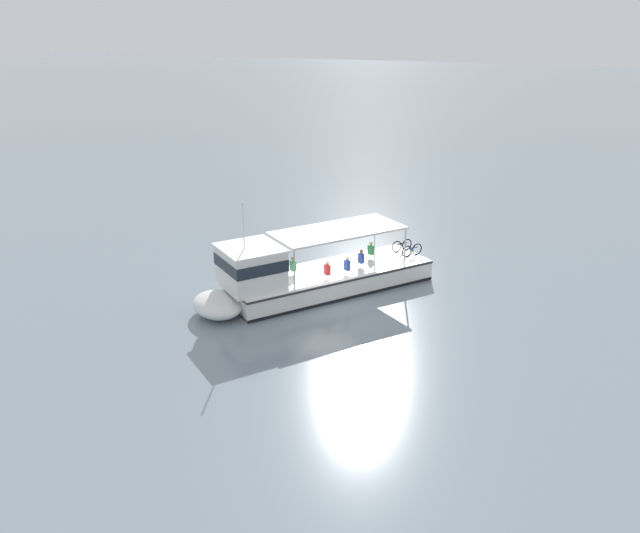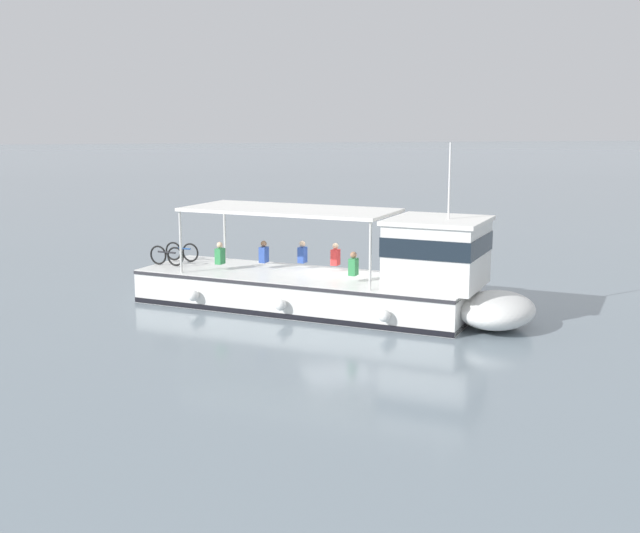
% 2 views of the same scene
% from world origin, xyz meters
% --- Properties ---
extents(ground_plane, '(400.00, 400.00, 0.00)m').
position_xyz_m(ground_plane, '(0.00, 0.00, 0.00)').
color(ground_plane, gray).
extents(ferry_main, '(10.19, 11.96, 5.32)m').
position_xyz_m(ferry_main, '(1.47, -0.10, 1.02)').
color(ferry_main, white).
rests_on(ferry_main, ground).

